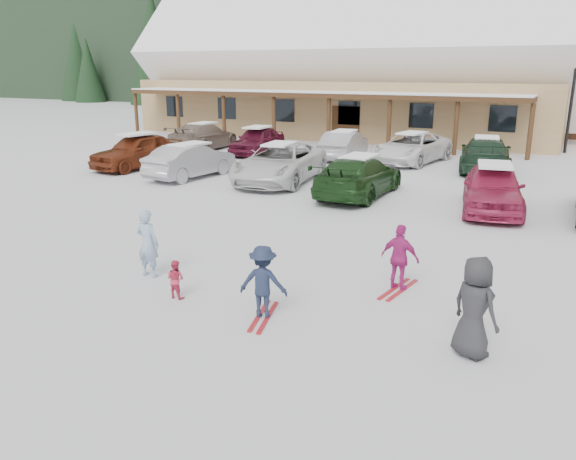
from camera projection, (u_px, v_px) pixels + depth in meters
The scene contains 22 objects.
ground at pixel (254, 285), 11.81m from camera, with size 160.00×160.00×0.00m, color white.
day_lodge at pixel (346, 75), 38.56m from camera, with size 29.12×12.50×10.38m.
lamp_post at pixel (573, 88), 29.41m from camera, with size 0.50×0.25×6.03m.
conifer_0 at pixel (167, 53), 47.27m from camera, with size 4.40×4.40×10.20m.
conifer_2 at pixel (209, 44), 58.97m from camera, with size 5.28×5.28×12.24m.
adult_skier at pixel (148, 243), 12.14m from camera, with size 0.55×0.36×1.51m, color #8AA7C2.
toddler_red at pixel (176, 279), 11.08m from camera, with size 0.38×0.30×0.78m, color #CE3052.
child_navy at pixel (263, 282), 10.12m from camera, with size 0.88×0.51×1.37m, color #1A233C.
skis_child_navy at pixel (264, 316), 10.31m from camera, with size 0.20×1.40×0.03m, color #AF191F.
child_magenta at pixel (400, 258), 11.37m from camera, with size 0.82×0.34×1.40m, color #B32275.
skis_child_magenta at pixel (398, 289), 11.56m from camera, with size 0.20×1.40×0.03m, color #AF191F.
bystander_dark at pixel (475, 307), 8.71m from camera, with size 0.81×0.52×1.65m, color #29292C.
parked_car_0 at pixel (138, 151), 25.53m from camera, with size 1.84×4.59×1.56m, color maroon.
parked_car_1 at pixel (191, 161), 23.30m from camera, with size 1.49×4.27×1.41m, color #A09FA4.
parked_car_2 at pixel (280, 163), 22.37m from camera, with size 2.55×5.53×1.54m, color silver.
parked_car_3 at pixel (359, 176), 19.91m from camera, with size 2.00×4.93×1.43m, color #193A16.
parked_car_4 at pixel (493, 188), 17.74m from camera, with size 1.79×4.44×1.51m, color #AC264E.
parked_car_7 at pixel (203, 136), 31.41m from camera, with size 2.06×5.07×1.47m, color #816E5F.
parked_car_8 at pixel (257, 141), 29.68m from camera, with size 1.70×4.22×1.44m, color #581227.
parked_car_9 at pixel (344, 145), 28.10m from camera, with size 1.49×4.26×1.40m, color #A7A6AC.
parked_car_10 at pixel (411, 148), 27.00m from camera, with size 2.38×5.17×1.44m, color white.
parked_car_11 at pixel (485, 154), 24.72m from camera, with size 2.10×5.17×1.50m, color #1B3522.
Camera 1 is at (5.66, -9.48, 4.40)m, focal length 35.00 mm.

